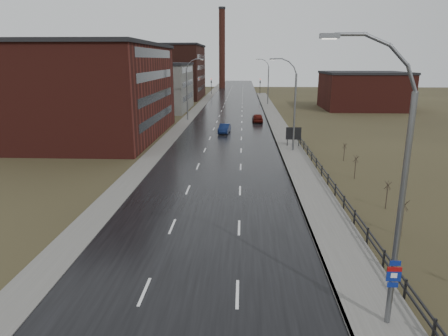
# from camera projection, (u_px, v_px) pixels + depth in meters

# --- Properties ---
(road) EXTENTS (14.00, 300.00, 0.06)m
(road) POSITION_uv_depth(u_px,v_px,m) (229.00, 122.00, 73.60)
(road) COLOR black
(road) RESTS_ON ground
(sidewalk_right) EXTENTS (3.20, 180.00, 0.18)m
(sidewalk_right) POSITION_uv_depth(u_px,v_px,m) (292.00, 153.00, 49.10)
(sidewalk_right) COLOR #595651
(sidewalk_right) RESTS_ON ground
(curb_right) EXTENTS (0.16, 180.00, 0.18)m
(curb_right) POSITION_uv_depth(u_px,v_px,m) (280.00, 152.00, 49.17)
(curb_right) COLOR slate
(curb_right) RESTS_ON ground
(sidewalk_left) EXTENTS (2.40, 260.00, 0.12)m
(sidewalk_left) POSITION_uv_depth(u_px,v_px,m) (185.00, 122.00, 73.97)
(sidewalk_left) COLOR #595651
(sidewalk_left) RESTS_ON ground
(warehouse_near) EXTENTS (22.44, 28.56, 13.50)m
(warehouse_near) POSITION_uv_depth(u_px,v_px,m) (83.00, 91.00, 58.33)
(warehouse_near) COLOR #471914
(warehouse_near) RESTS_ON ground
(warehouse_mid) EXTENTS (16.32, 20.40, 10.50)m
(warehouse_mid) POSITION_uv_depth(u_px,v_px,m) (153.00, 87.00, 90.39)
(warehouse_mid) COLOR slate
(warehouse_mid) RESTS_ON ground
(warehouse_far) EXTENTS (26.52, 24.48, 15.50)m
(warehouse_far) POSITION_uv_depth(u_px,v_px,m) (158.00, 71.00, 118.88)
(warehouse_far) COLOR #331611
(warehouse_far) RESTS_ON ground
(building_right) EXTENTS (18.36, 16.32, 8.50)m
(building_right) POSITION_uv_depth(u_px,v_px,m) (363.00, 90.00, 92.33)
(building_right) COLOR #471914
(building_right) RESTS_ON ground
(smokestack) EXTENTS (2.70, 2.70, 30.70)m
(smokestack) POSITION_uv_depth(u_px,v_px,m) (222.00, 48.00, 156.57)
(smokestack) COLOR #331611
(smokestack) RESTS_ON ground
(streetlight_main) EXTENTS (3.91, 0.29, 12.11)m
(streetlight_main) POSITION_uv_depth(u_px,v_px,m) (394.00, 193.00, 15.73)
(streetlight_main) COLOR slate
(streetlight_main) RESTS_ON ground
(streetlight_right_mid) EXTENTS (3.36, 0.28, 11.35)m
(streetlight_right_mid) POSITION_uv_depth(u_px,v_px,m) (292.00, 105.00, 48.56)
(streetlight_right_mid) COLOR slate
(streetlight_right_mid) RESTS_ON ground
(streetlight_left) EXTENTS (3.36, 0.28, 11.35)m
(streetlight_left) POSITION_uv_depth(u_px,v_px,m) (189.00, 89.00, 74.35)
(streetlight_left) COLOR slate
(streetlight_left) RESTS_ON ground
(streetlight_right_far) EXTENTS (3.36, 0.28, 11.35)m
(streetlight_right_far) POSITION_uv_depth(u_px,v_px,m) (267.00, 81.00, 100.61)
(streetlight_right_far) COLOR slate
(streetlight_right_far) RESTS_ON ground
(guardrail) EXTENTS (0.10, 53.05, 1.10)m
(guardrail) POSITION_uv_depth(u_px,v_px,m) (337.00, 191.00, 32.77)
(guardrail) COLOR black
(guardrail) RESTS_ON ground
(shrub_c) EXTENTS (0.59, 0.62, 2.49)m
(shrub_c) POSITION_uv_depth(u_px,v_px,m) (403.00, 217.00, 25.76)
(shrub_c) COLOR #382D23
(shrub_c) RESTS_ON ground
(shrub_d) EXTENTS (0.52, 0.55, 2.20)m
(shrub_d) POSITION_uv_depth(u_px,v_px,m) (387.00, 194.00, 30.58)
(shrub_d) COLOR #382D23
(shrub_d) RESTS_ON ground
(shrub_e) EXTENTS (0.55, 0.58, 2.32)m
(shrub_e) POSITION_uv_depth(u_px,v_px,m) (355.00, 167.00, 38.26)
(shrub_e) COLOR #382D23
(shrub_e) RESTS_ON ground
(shrub_f) EXTENTS (0.49, 0.52, 2.07)m
(shrub_f) POSITION_uv_depth(u_px,v_px,m) (344.00, 152.00, 45.06)
(shrub_f) COLOR #382D23
(shrub_f) RESTS_ON ground
(billboard) EXTENTS (1.99, 0.17, 2.67)m
(billboard) POSITION_uv_depth(u_px,v_px,m) (293.00, 134.00, 51.97)
(billboard) COLOR black
(billboard) RESTS_ON ground
(traffic_light_left) EXTENTS (0.58, 2.73, 5.30)m
(traffic_light_left) POSITION_uv_depth(u_px,v_px,m) (211.00, 80.00, 130.60)
(traffic_light_left) COLOR black
(traffic_light_left) RESTS_ON ground
(traffic_light_right) EXTENTS (0.58, 2.73, 5.30)m
(traffic_light_right) POSITION_uv_depth(u_px,v_px,m) (260.00, 80.00, 129.87)
(traffic_light_right) COLOR black
(traffic_light_right) RESTS_ON ground
(car_near) EXTENTS (1.94, 4.43, 1.42)m
(car_near) POSITION_uv_depth(u_px,v_px,m) (224.00, 129.00, 62.33)
(car_near) COLOR #0C1940
(car_near) RESTS_ON ground
(car_far) EXTENTS (1.93, 4.71, 1.60)m
(car_far) POSITION_uv_depth(u_px,v_px,m) (258.00, 118.00, 73.25)
(car_far) COLOR #51130D
(car_far) RESTS_ON ground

